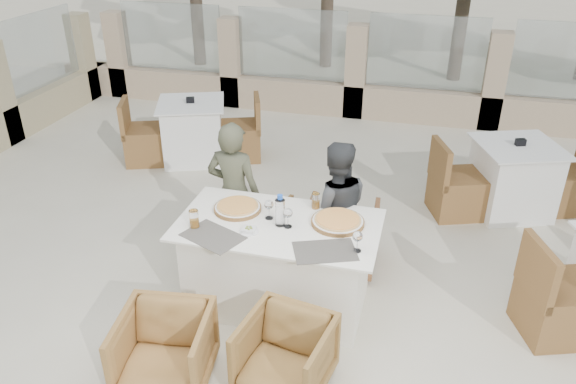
% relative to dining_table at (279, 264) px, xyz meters
% --- Properties ---
extents(ground, '(80.00, 80.00, 0.00)m').
position_rel_dining_table_xyz_m(ground, '(-0.10, -0.10, -0.39)').
color(ground, beige).
rests_on(ground, ground).
extents(sand_patch, '(30.00, 16.00, 0.01)m').
position_rel_dining_table_xyz_m(sand_patch, '(-0.10, 13.90, -0.38)').
color(sand_patch, beige).
rests_on(sand_patch, ground).
extents(perimeter_wall_far, '(10.00, 0.34, 1.60)m').
position_rel_dining_table_xyz_m(perimeter_wall_far, '(-0.10, 4.70, 0.42)').
color(perimeter_wall_far, '#C5AB8B').
rests_on(perimeter_wall_far, ground).
extents(dining_table, '(1.60, 0.90, 0.77)m').
position_rel_dining_table_xyz_m(dining_table, '(0.00, 0.00, 0.00)').
color(dining_table, white).
rests_on(dining_table, ground).
extents(placemat_near_left, '(0.53, 0.45, 0.00)m').
position_rel_dining_table_xyz_m(placemat_near_left, '(-0.43, -0.31, 0.39)').
color(placemat_near_left, '#5C574F').
rests_on(placemat_near_left, dining_table).
extents(placemat_near_right, '(0.53, 0.45, 0.00)m').
position_rel_dining_table_xyz_m(placemat_near_right, '(0.43, -0.28, 0.39)').
color(placemat_near_right, '#565149').
rests_on(placemat_near_right, dining_table).
extents(pizza_left, '(0.43, 0.43, 0.05)m').
position_rel_dining_table_xyz_m(pizza_left, '(-0.38, 0.13, 0.41)').
color(pizza_left, orange).
rests_on(pizza_left, dining_table).
extents(pizza_right, '(0.45, 0.45, 0.05)m').
position_rel_dining_table_xyz_m(pizza_right, '(0.45, 0.12, 0.41)').
color(pizza_right, orange).
rests_on(pizza_right, dining_table).
extents(water_bottle, '(0.08, 0.08, 0.27)m').
position_rel_dining_table_xyz_m(water_bottle, '(0.02, -0.01, 0.52)').
color(water_bottle, '#C2E0FF').
rests_on(water_bottle, dining_table).
extents(wine_glass_centre, '(0.08, 0.08, 0.18)m').
position_rel_dining_table_xyz_m(wine_glass_centre, '(-0.09, 0.06, 0.48)').
color(wine_glass_centre, silver).
rests_on(wine_glass_centre, dining_table).
extents(wine_glass_near, '(0.09, 0.09, 0.18)m').
position_rel_dining_table_xyz_m(wine_glass_near, '(0.09, -0.03, 0.48)').
color(wine_glass_near, white).
rests_on(wine_glass_near, dining_table).
extents(wine_glass_corner, '(0.08, 0.08, 0.18)m').
position_rel_dining_table_xyz_m(wine_glass_corner, '(0.66, -0.22, 0.48)').
color(wine_glass_corner, white).
rests_on(wine_glass_corner, dining_table).
extents(beer_glass_left, '(0.09, 0.09, 0.15)m').
position_rel_dining_table_xyz_m(beer_glass_left, '(-0.62, -0.21, 0.46)').
color(beer_glass_left, orange).
rests_on(beer_glass_left, dining_table).
extents(beer_glass_right, '(0.09, 0.09, 0.13)m').
position_rel_dining_table_xyz_m(beer_glass_right, '(0.23, 0.32, 0.45)').
color(beer_glass_right, '#C2781B').
rests_on(beer_glass_right, dining_table).
extents(olive_dish, '(0.14, 0.14, 0.04)m').
position_rel_dining_table_xyz_m(olive_dish, '(-0.18, -0.17, 0.41)').
color(olive_dish, white).
rests_on(olive_dish, dining_table).
extents(armchair_far_left, '(0.68, 0.70, 0.57)m').
position_rel_dining_table_xyz_m(armchair_far_left, '(-0.44, 0.65, -0.10)').
color(armchair_far_left, olive).
rests_on(armchair_far_left, ground).
extents(armchair_far_right, '(0.67, 0.69, 0.60)m').
position_rel_dining_table_xyz_m(armchair_far_right, '(0.40, 0.68, -0.09)').
color(armchair_far_right, brown).
rests_on(armchair_far_right, ground).
extents(armchair_near_left, '(0.69, 0.71, 0.57)m').
position_rel_dining_table_xyz_m(armchair_near_left, '(-0.52, -1.06, -0.10)').
color(armchair_near_left, olive).
rests_on(armchair_near_left, ground).
extents(armchair_near_right, '(0.68, 0.69, 0.55)m').
position_rel_dining_table_xyz_m(armchair_near_right, '(0.29, -0.87, -0.11)').
color(armchair_near_right, olive).
rests_on(armchair_near_right, ground).
extents(diner_left, '(0.51, 0.35, 1.36)m').
position_rel_dining_table_xyz_m(diner_left, '(-0.57, 0.55, 0.30)').
color(diner_left, '#4B4D38').
rests_on(diner_left, ground).
extents(diner_right, '(0.75, 0.67, 1.29)m').
position_rel_dining_table_xyz_m(diner_right, '(0.35, 0.53, 0.26)').
color(diner_right, '#3A3D40').
rests_on(diner_right, ground).
extents(bg_table_a, '(1.82, 1.34, 0.77)m').
position_rel_dining_table_xyz_m(bg_table_a, '(-1.85, 2.53, 0.00)').
color(bg_table_a, white).
rests_on(bg_table_a, ground).
extents(bg_table_b, '(1.82, 1.34, 0.77)m').
position_rel_dining_table_xyz_m(bg_table_b, '(1.99, 2.15, 0.00)').
color(bg_table_b, white).
rests_on(bg_table_b, ground).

